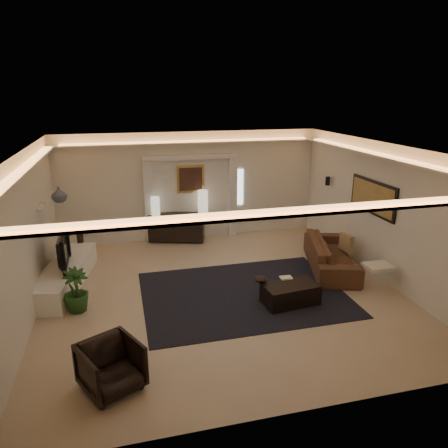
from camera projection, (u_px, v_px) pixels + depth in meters
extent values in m
plane|color=tan|center=(222.00, 292.00, 8.54)|extent=(7.00, 7.00, 0.00)
plane|color=white|center=(221.00, 149.00, 7.67)|extent=(7.00, 7.00, 0.00)
plane|color=silver|center=(191.00, 186.00, 11.34)|extent=(7.00, 0.00, 7.00)
plane|color=silver|center=(294.00, 312.00, 4.87)|extent=(7.00, 0.00, 7.00)
plane|color=silver|center=(26.00, 239.00, 7.29)|extent=(0.00, 7.00, 7.00)
plane|color=silver|center=(381.00, 212.00, 8.92)|extent=(0.00, 7.00, 7.00)
cube|color=silver|center=(221.00, 164.00, 7.75)|extent=(7.00, 7.00, 0.04)
cube|color=white|center=(239.00, 187.00, 11.67)|extent=(0.25, 0.03, 1.00)
cube|color=black|center=(243.00, 294.00, 8.45)|extent=(4.00, 3.00, 0.01)
cube|color=silver|center=(149.00, 202.00, 11.08)|extent=(0.22, 0.20, 2.20)
cube|color=silver|center=(232.00, 197.00, 11.62)|extent=(0.22, 0.20, 2.20)
cube|color=silver|center=(190.00, 157.00, 11.00)|extent=(2.52, 0.20, 0.12)
cube|color=tan|center=(191.00, 179.00, 11.25)|extent=(0.74, 0.04, 0.74)
cube|color=#4C2D1E|center=(191.00, 179.00, 11.23)|extent=(0.62, 0.02, 0.62)
cube|color=black|center=(373.00, 197.00, 9.12)|extent=(0.04, 1.64, 0.74)
cube|color=tan|center=(372.00, 197.00, 9.11)|extent=(0.02, 1.50, 0.62)
cylinder|color=black|center=(328.00, 181.00, 10.86)|extent=(0.12, 0.12, 0.22)
cube|color=silver|center=(41.00, 207.00, 8.53)|extent=(0.10, 0.55, 0.04)
cube|color=black|center=(177.00, 227.00, 11.32)|extent=(1.54, 0.85, 0.73)
cylinder|color=beige|center=(155.00, 204.00, 10.98)|extent=(0.27, 0.27, 0.49)
cylinder|color=beige|center=(203.00, 201.00, 11.28)|extent=(0.32, 0.32, 0.60)
cube|color=white|center=(65.00, 276.00, 8.75)|extent=(1.18, 2.73, 0.50)
imported|color=black|center=(59.00, 251.00, 8.47)|extent=(1.29, 0.20, 0.74)
cylinder|color=black|center=(80.00, 236.00, 9.91)|extent=(0.19, 0.19, 0.41)
imported|color=#405D69|center=(59.00, 195.00, 8.78)|extent=(0.35, 0.35, 0.33)
imported|color=#214619|center=(76.00, 290.00, 7.69)|extent=(0.63, 0.63, 0.83)
imported|color=#492D16|center=(331.00, 255.00, 9.58)|extent=(2.48, 1.54, 0.68)
cube|color=white|center=(378.00, 266.00, 8.42)|extent=(0.53, 0.44, 0.06)
cube|color=#A38151|center=(346.00, 242.00, 9.73)|extent=(0.15, 0.41, 0.40)
cube|color=black|center=(290.00, 294.00, 8.01)|extent=(1.09, 0.67, 0.39)
imported|color=black|center=(260.00, 279.00, 8.08)|extent=(0.32, 0.32, 0.06)
cube|color=#FDE8C0|center=(286.00, 277.00, 8.21)|extent=(0.24, 0.17, 0.03)
imported|color=black|center=(111.00, 367.00, 5.67)|extent=(1.00, 1.01, 0.69)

